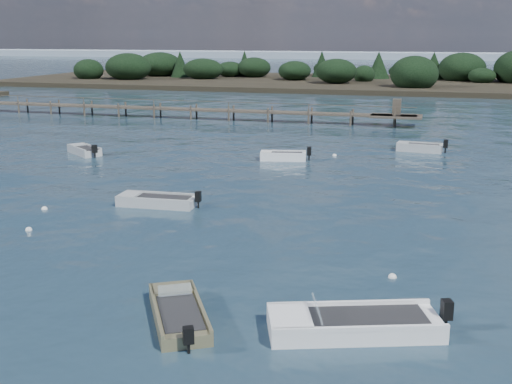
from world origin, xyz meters
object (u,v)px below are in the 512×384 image
(tender_far_grey_b, at_px, (419,149))
(dinghy_mid_grey, at_px, (157,203))
(tender_far_grey, at_px, (84,152))
(dinghy_near_olive, at_px, (179,316))
(dinghy_mid_white_a, at_px, (353,327))
(tender_far_white, at_px, (283,158))
(jetty, at_px, (157,108))

(tender_far_grey_b, xyz_separation_m, dinghy_mid_grey, (-12.89, -20.59, -0.03))
(tender_far_grey, distance_m, dinghy_mid_grey, 17.02)
(dinghy_near_olive, bearing_deg, tender_far_grey_b, 79.27)
(dinghy_mid_white_a, relative_size, tender_far_grey, 1.61)
(tender_far_white, bearing_deg, dinghy_mid_white_a, -72.03)
(dinghy_near_olive, xyz_separation_m, dinghy_mid_grey, (-6.56, 12.82, 0.01))
(dinghy_mid_white_a, bearing_deg, tender_far_grey_b, 88.53)
(dinghy_mid_white_a, xyz_separation_m, tender_far_grey_b, (0.84, 32.76, 0.01))
(tender_far_white, xyz_separation_m, tender_far_grey_b, (9.40, 6.36, 0.01))
(dinghy_near_olive, relative_size, tender_far_white, 1.15)
(tender_far_grey_b, bearing_deg, dinghy_mid_grey, -122.05)
(jetty, bearing_deg, tender_far_grey, -79.83)
(tender_far_grey, relative_size, jetty, 0.05)
(tender_far_white, relative_size, tender_far_grey, 1.06)
(dinghy_mid_white_a, bearing_deg, dinghy_near_olive, -173.25)
(jetty, bearing_deg, tender_far_grey_b, -25.89)
(jetty, bearing_deg, dinghy_mid_grey, -65.60)
(tender_far_grey_b, relative_size, jetty, 0.06)
(tender_far_grey, xyz_separation_m, jetty, (-3.95, 22.02, 0.81))
(jetty, bearing_deg, dinghy_mid_white_a, -59.30)
(dinghy_near_olive, height_order, dinghy_mid_white_a, dinghy_mid_white_a)
(dinghy_mid_white_a, height_order, tender_far_grey_b, dinghy_mid_white_a)
(tender_far_grey, distance_m, tender_far_grey_b, 25.88)
(dinghy_near_olive, xyz_separation_m, dinghy_mid_white_a, (5.49, 0.65, 0.03))
(dinghy_near_olive, relative_size, tender_far_grey, 1.22)
(tender_far_grey, bearing_deg, dinghy_near_olive, -54.15)
(dinghy_mid_white_a, xyz_separation_m, dinghy_mid_grey, (-12.05, 12.17, -0.02))
(tender_far_grey, relative_size, dinghy_mid_grey, 0.78)
(dinghy_near_olive, distance_m, dinghy_mid_grey, 14.40)
(tender_far_grey, height_order, jetty, jetty)
(tender_far_white, bearing_deg, jetty, 133.41)
(dinghy_mid_white_a, distance_m, dinghy_mid_grey, 17.13)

